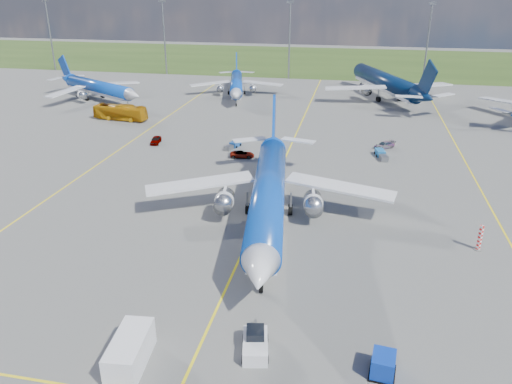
% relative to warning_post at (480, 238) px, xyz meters
% --- Properties ---
extents(ground, '(400.00, 400.00, 0.00)m').
position_rel_warning_post_xyz_m(ground, '(-26.00, -8.00, -1.50)').
color(ground, '#585855').
rests_on(ground, ground).
extents(grass_strip, '(400.00, 80.00, 0.01)m').
position_rel_warning_post_xyz_m(grass_strip, '(-26.00, 142.00, -1.50)').
color(grass_strip, '#2D4719').
rests_on(grass_strip, ground).
extents(taxiway_lines, '(60.25, 160.00, 0.02)m').
position_rel_warning_post_xyz_m(taxiway_lines, '(-25.83, 19.70, -1.49)').
color(taxiway_lines, yellow).
rests_on(taxiway_lines, ground).
extents(floodlight_masts, '(202.20, 0.50, 22.70)m').
position_rel_warning_post_xyz_m(floodlight_masts, '(-16.00, 102.00, 11.06)').
color(floodlight_masts, slate).
rests_on(floodlight_masts, ground).
extents(warning_post, '(0.50, 0.50, 3.00)m').
position_rel_warning_post_xyz_m(warning_post, '(0.00, 0.00, 0.00)').
color(warning_post, red).
rests_on(warning_post, ground).
extents(bg_jet_nw, '(45.80, 42.67, 9.61)m').
position_rel_warning_post_xyz_m(bg_jet_nw, '(-78.66, 61.86, -1.50)').
color(bg_jet_nw, '#0C3FA9').
rests_on(bg_jet_nw, ground).
extents(bg_jet_nnw, '(33.64, 39.81, 9.09)m').
position_rel_warning_post_xyz_m(bg_jet_nnw, '(-45.85, 73.83, -1.50)').
color(bg_jet_nnw, '#0C3FA9').
rests_on(bg_jet_nnw, ground).
extents(bg_jet_n, '(51.12, 57.27, 12.36)m').
position_rel_warning_post_xyz_m(bg_jet_n, '(-7.84, 78.62, -1.50)').
color(bg_jet_n, '#071B3B').
rests_on(bg_jet_n, ground).
extents(main_airliner, '(40.01, 49.21, 11.80)m').
position_rel_warning_post_xyz_m(main_airliner, '(-24.47, 1.74, -1.50)').
color(main_airliner, '#0C3FA9').
rests_on(main_airliner, ground).
extents(pushback_tug, '(2.71, 5.49, 1.82)m').
position_rel_warning_post_xyz_m(pushback_tug, '(-21.35, -21.45, -0.76)').
color(pushback_tug, silver).
rests_on(pushback_tug, ground).
extents(uld_container, '(2.01, 2.39, 1.76)m').
position_rel_warning_post_xyz_m(uld_container, '(-11.20, -22.04, -0.62)').
color(uld_container, '#0B31A6').
rests_on(uld_container, ground).
extents(service_van, '(3.01, 5.85, 2.48)m').
position_rel_warning_post_xyz_m(service_van, '(-30.72, -24.88, -0.26)').
color(service_van, white).
rests_on(service_van, ground).
extents(apron_bus, '(12.22, 4.03, 3.34)m').
position_rel_warning_post_xyz_m(apron_bus, '(-64.95, 45.11, 0.17)').
color(apron_bus, '#BF7C0B').
rests_on(apron_bus, ground).
extents(service_car_a, '(2.14, 4.10, 1.33)m').
position_rel_warning_post_xyz_m(service_car_a, '(-50.92, 30.44, -0.83)').
color(service_car_a, '#999999').
rests_on(service_car_a, ground).
extents(service_car_b, '(4.39, 2.50, 1.16)m').
position_rel_warning_post_xyz_m(service_car_b, '(-33.28, 25.80, -0.92)').
color(service_car_b, '#999999').
rests_on(service_car_b, ground).
extents(service_car_c, '(4.27, 3.87, 1.20)m').
position_rel_warning_post_xyz_m(service_car_c, '(-9.16, 36.05, -0.90)').
color(service_car_c, '#999999').
rests_on(service_car_c, ground).
extents(baggage_tug_w, '(2.25, 4.92, 1.07)m').
position_rel_warning_post_xyz_m(baggage_tug_w, '(-9.85, 30.68, -1.00)').
color(baggage_tug_w, '#1B62A2').
rests_on(baggage_tug_w, ground).
extents(baggage_tug_c, '(2.41, 4.56, 0.99)m').
position_rel_warning_post_xyz_m(baggage_tug_c, '(-36.16, 30.77, -1.04)').
color(baggage_tug_c, '#17468F').
rests_on(baggage_tug_c, ground).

